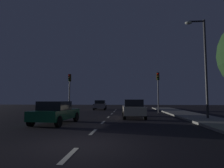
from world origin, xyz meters
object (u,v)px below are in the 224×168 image
object	(u,v)px
car_oncoming_far	(100,105)
traffic_signal_left	(70,85)
traffic_signal_right	(158,84)
car_stopped_ahead	(133,108)
car_adjacent_lane	(56,112)
street_lamp_right	(203,60)

from	to	relation	value
car_oncoming_far	traffic_signal_left	bearing A→B (deg)	-115.13
traffic_signal_right	car_stopped_ahead	bearing A→B (deg)	-117.76
car_adjacent_lane	car_stopped_ahead	bearing A→B (deg)	41.14
car_stopped_ahead	car_oncoming_far	bearing A→B (deg)	110.83
car_oncoming_far	street_lamp_right	world-z (taller)	street_lamp_right
street_lamp_right	traffic_signal_left	bearing A→B (deg)	150.25
traffic_signal_right	street_lamp_right	world-z (taller)	street_lamp_right
traffic_signal_right	car_stopped_ahead	distance (m)	7.19
traffic_signal_left	car_oncoming_far	xyz separation A→B (m)	(2.90, 6.18, -2.54)
car_stopped_ahead	car_adjacent_lane	size ratio (longest dim) A/B	1.12
street_lamp_right	traffic_signal_right	bearing A→B (deg)	107.13
traffic_signal_right	car_stopped_ahead	size ratio (longest dim) A/B	1.03
traffic_signal_right	street_lamp_right	xyz separation A→B (m)	(2.28, -7.39, 1.34)
traffic_signal_right	car_adjacent_lane	distance (m)	13.59
car_adjacent_lane	car_oncoming_far	world-z (taller)	car_adjacent_lane
car_adjacent_lane	traffic_signal_right	bearing A→B (deg)	51.60
traffic_signal_right	car_stopped_ahead	world-z (taller)	traffic_signal_right
traffic_signal_left	street_lamp_right	distance (m)	14.96
traffic_signal_left	street_lamp_right	bearing A→B (deg)	-29.75
traffic_signal_left	traffic_signal_right	distance (m)	10.65
car_oncoming_far	car_stopped_ahead	bearing A→B (deg)	-69.17
car_stopped_ahead	car_adjacent_lane	world-z (taller)	car_stopped_ahead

